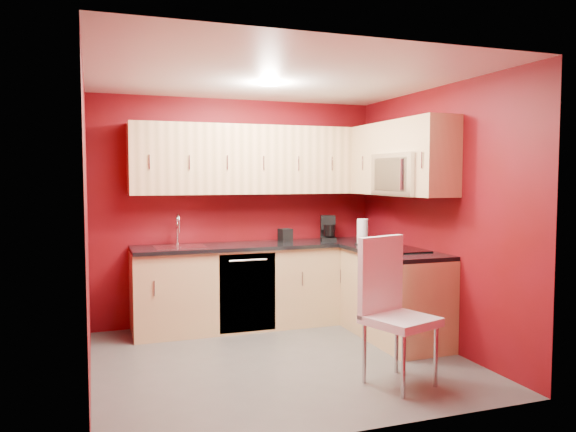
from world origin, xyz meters
TOP-DOWN VIEW (x-y plane):
  - floor at (0.00, 0.00)m, footprint 3.20×3.20m
  - ceiling at (0.00, 0.00)m, footprint 3.20×3.20m
  - wall_back at (0.00, 1.50)m, footprint 3.20×0.00m
  - wall_front at (0.00, -1.50)m, footprint 3.20×0.00m
  - wall_left at (-1.60, 0.00)m, footprint 0.00×3.00m
  - wall_right at (1.60, 0.00)m, footprint 0.00×3.00m
  - base_cabinets_back at (0.20, 1.20)m, footprint 2.80×0.60m
  - base_cabinets_right at (1.30, 0.25)m, footprint 0.60×1.30m
  - countertop_back at (0.20, 1.19)m, footprint 2.80×0.63m
  - countertop_right at (1.29, 0.23)m, footprint 0.63×1.27m
  - upper_cabinets_back at (0.20, 1.32)m, footprint 2.80×0.35m
  - upper_cabinets_right at (1.42, 0.44)m, footprint 0.35×1.55m
  - microwave at (1.39, 0.20)m, footprint 0.42×0.76m
  - cooktop at (1.28, 0.20)m, footprint 0.50×0.55m
  - sink at (-0.70, 1.20)m, footprint 0.52×0.42m
  - dishwasher_front at (-0.05, 0.91)m, footprint 0.60×0.02m
  - downlight at (0.00, 0.30)m, footprint 0.20×0.20m
  - coffee_maker at (1.02, 1.28)m, footprint 0.23×0.26m
  - napkin_holder at (0.51, 1.32)m, footprint 0.15×0.15m
  - paper_towel at (1.19, 0.76)m, footprint 0.16×0.16m
  - dining_chair at (0.70, -0.87)m, footprint 0.60×0.61m

SIDE VIEW (x-z plane):
  - floor at x=0.00m, z-range 0.00..0.00m
  - base_cabinets_back at x=0.20m, z-range 0.00..0.87m
  - base_cabinets_right at x=1.30m, z-range 0.00..0.87m
  - dishwasher_front at x=-0.05m, z-range 0.03..0.84m
  - dining_chair at x=0.70m, z-range 0.00..1.16m
  - countertop_back at x=0.20m, z-range 0.87..0.91m
  - countertop_right at x=1.29m, z-range 0.87..0.91m
  - cooktop at x=1.28m, z-range 0.91..0.92m
  - sink at x=-0.70m, z-range 0.77..1.12m
  - napkin_holder at x=0.51m, z-range 0.91..1.05m
  - paper_towel at x=1.19m, z-range 0.91..1.18m
  - coffee_maker at x=1.02m, z-range 0.91..1.19m
  - wall_back at x=0.00m, z-range -0.35..2.85m
  - wall_front at x=0.00m, z-range -0.35..2.85m
  - wall_left at x=-1.60m, z-range -0.25..2.75m
  - wall_right at x=1.60m, z-range -0.25..2.75m
  - microwave at x=1.39m, z-range 1.45..1.87m
  - upper_cabinets_back at x=0.20m, z-range 1.45..2.20m
  - upper_cabinets_right at x=1.42m, z-range 1.51..2.26m
  - downlight at x=0.00m, z-range 2.48..2.49m
  - ceiling at x=0.00m, z-range 2.50..2.50m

